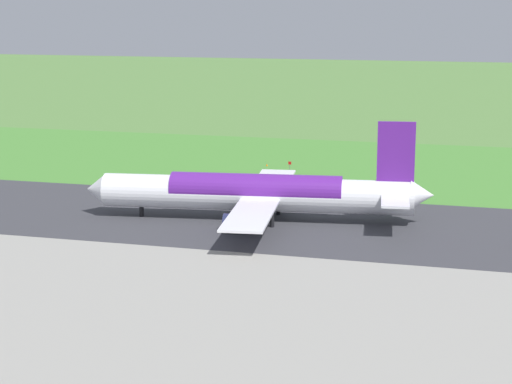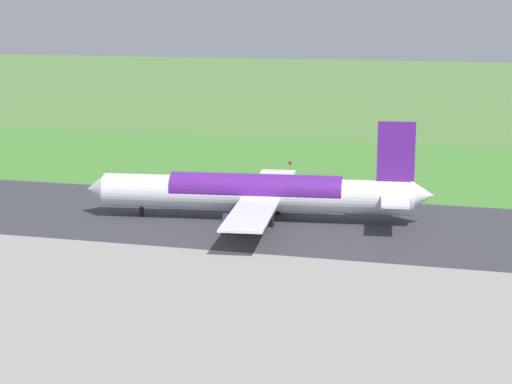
{
  "view_description": "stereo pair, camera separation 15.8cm",
  "coord_description": "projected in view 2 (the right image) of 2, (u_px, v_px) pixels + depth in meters",
  "views": [
    {
      "loc": [
        -32.15,
        129.36,
        32.96
      ],
      "look_at": [
        3.22,
        0.0,
        4.5
      ],
      "focal_mm": 62.55,
      "sensor_mm": 36.0,
      "label": 1
    },
    {
      "loc": [
        -32.31,
        129.31,
        32.96
      ],
      "look_at": [
        3.22,
        0.0,
        4.5
      ],
      "focal_mm": 62.55,
      "sensor_mm": 36.0,
      "label": 2
    }
  ],
  "objects": [
    {
      "name": "ground_plane",
      "position": [
        276.0,
        222.0,
        137.19
      ],
      "size": [
        800.0,
        800.0,
        0.0
      ],
      "primitive_type": "plane",
      "color": "#547F3D"
    },
    {
      "name": "grass_verge_foreground",
      "position": [
        329.0,
        171.0,
        178.69
      ],
      "size": [
        600.0,
        80.0,
        0.04
      ],
      "primitive_type": "cube",
      "color": "#478534",
      "rests_on": "ground"
    },
    {
      "name": "airliner_main",
      "position": [
        258.0,
        193.0,
        137.07
      ],
      "size": [
        54.11,
        44.41,
        15.88
      ],
      "color": "white",
      "rests_on": "ground"
    },
    {
      "name": "runway_asphalt",
      "position": [
        276.0,
        221.0,
        137.18
      ],
      "size": [
        600.0,
        36.5,
        0.06
      ],
      "primitive_type": "cube",
      "color": "#38383D",
      "rests_on": "ground"
    },
    {
      "name": "no_stopping_sign",
      "position": [
        290.0,
        166.0,
        176.55
      ],
      "size": [
        0.6,
        0.1,
        2.25
      ],
      "color": "slate",
      "rests_on": "ground"
    },
    {
      "name": "traffic_cone_orange",
      "position": [
        267.0,
        165.0,
        183.83
      ],
      "size": [
        0.4,
        0.4,
        0.55
      ],
      "primitive_type": "cone",
      "color": "orange",
      "rests_on": "ground"
    }
  ]
}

